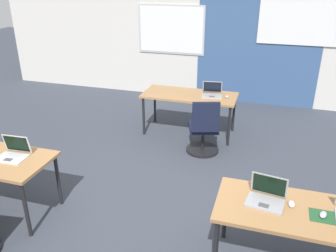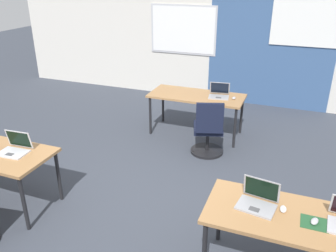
# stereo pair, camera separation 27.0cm
# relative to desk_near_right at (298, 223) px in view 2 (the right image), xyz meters

# --- Properties ---
(ground_plane) EXTENTS (24.00, 24.00, 0.00)m
(ground_plane) POSITION_rel_desk_near_right_xyz_m (-1.75, 0.60, -0.66)
(ground_plane) COLOR #383D47
(back_wall_assembly) EXTENTS (10.00, 0.27, 2.80)m
(back_wall_assembly) POSITION_rel_desk_near_right_xyz_m (-1.72, 4.80, 0.75)
(back_wall_assembly) COLOR silver
(back_wall_assembly) RESTS_ON ground
(desk_near_right) EXTENTS (1.60, 0.70, 0.72)m
(desk_near_right) POSITION_rel_desk_near_right_xyz_m (0.00, 0.00, 0.00)
(desk_near_right) COLOR #A37547
(desk_near_right) RESTS_ON ground
(desk_far_center) EXTENTS (1.60, 0.70, 0.72)m
(desk_far_center) POSITION_rel_desk_near_right_xyz_m (-1.75, 2.80, 0.00)
(desk_far_center) COLOR #A37547
(desk_far_center) RESTS_ON ground
(laptop_near_right_inner) EXTENTS (0.37, 0.31, 0.24)m
(laptop_near_right_inner) POSITION_rel_desk_near_right_xyz_m (-0.36, 0.05, 0.11)
(laptop_near_right_inner) COLOR #9E9EA3
(laptop_near_right_inner) RESTS_ON desk_near_right
(mouse_near_right_inner) EXTENTS (0.06, 0.10, 0.03)m
(mouse_near_right_inner) POSITION_rel_desk_near_right_xyz_m (-0.14, 0.05, 0.08)
(mouse_near_right_inner) COLOR silver
(mouse_near_right_inner) RESTS_ON desk_near_right
(mousepad_near_right_end) EXTENTS (0.22, 0.19, 0.00)m
(mousepad_near_right_end) POSITION_rel_desk_near_right_xyz_m (0.12, -0.03, 0.06)
(mousepad_near_right_end) COLOR #23512D
(mousepad_near_right_end) RESTS_ON desk_near_right
(mouse_near_right_end) EXTENTS (0.08, 0.11, 0.03)m
(mouse_near_right_end) POSITION_rel_desk_near_right_xyz_m (0.12, -0.03, 0.08)
(mouse_near_right_end) COLOR #B2B2B7
(mouse_near_right_end) RESTS_ON mousepad_near_right_end
(laptop_far_right) EXTENTS (0.37, 0.35, 0.23)m
(laptop_far_right) POSITION_rel_desk_near_right_xyz_m (-1.37, 2.84, 0.11)
(laptop_far_right) COLOR #9E9EA3
(laptop_far_right) RESTS_ON desk_far_center
(mouse_far_right) EXTENTS (0.06, 0.10, 0.03)m
(mouse_far_right) POSITION_rel_desk_near_right_xyz_m (-1.12, 2.82, 0.08)
(mouse_far_right) COLOR #B2B2B7
(mouse_far_right) RESTS_ON desk_far_center
(chair_far_right) EXTENTS (0.55, 0.60, 0.92)m
(chair_far_right) POSITION_rel_desk_near_right_xyz_m (-1.35, 2.12, -0.28)
(chair_far_right) COLOR black
(chair_far_right) RESTS_ON ground
(laptop_near_left_inner) EXTENTS (0.35, 0.30, 0.23)m
(laptop_near_left_inner) POSITION_rel_desk_near_right_xyz_m (-3.13, 0.07, 0.11)
(laptop_near_left_inner) COLOR silver
(laptop_near_left_inner) RESTS_ON desk_near_left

